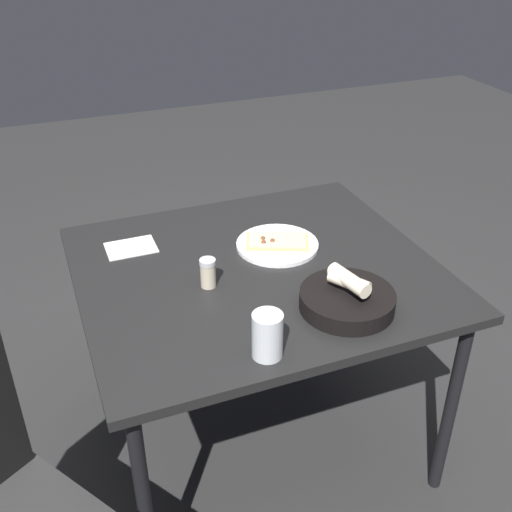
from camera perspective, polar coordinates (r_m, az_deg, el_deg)
The scene contains 7 objects.
ground at distance 2.37m, azimuth 0.07°, elevation -16.30°, with size 8.00×8.00×0.00m, color #282828.
dining_table at distance 1.93m, azimuth 0.08°, elevation -2.59°, with size 1.09×0.97×0.73m.
pizza_plate at distance 2.00m, azimuth 2.00°, elevation 1.14°, with size 0.27×0.27×0.04m.
bread_basket at distance 1.72m, azimuth 8.46°, elevation -3.94°, with size 0.27×0.27×0.12m.
beer_glass at distance 1.52m, azimuth 1.07°, elevation -7.55°, with size 0.08×0.08×0.12m.
pepper_shaker at distance 1.80m, azimuth -4.49°, elevation -1.72°, with size 0.05×0.05×0.09m.
napkin at distance 2.04m, azimuth -11.57°, elevation 0.77°, with size 0.16×0.12×0.00m.
Camera 1 is at (0.59, 1.50, 1.74)m, focal length 42.91 mm.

